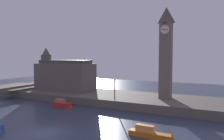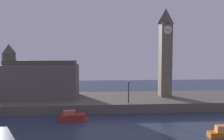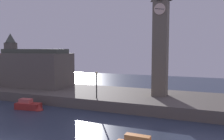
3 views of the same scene
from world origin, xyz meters
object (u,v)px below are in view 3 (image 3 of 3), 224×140
object	(u,v)px
parliament_hall	(34,68)
clock_tower	(161,37)
boat_dinghy_red	(30,106)
streetlamp	(97,82)

from	to	relation	value
parliament_hall	clock_tower	bearing A→B (deg)	-0.53
clock_tower	parliament_hall	world-z (taller)	clock_tower
clock_tower	boat_dinghy_red	xyz separation A→B (m)	(-16.30, -9.25, -9.57)
clock_tower	streetlamp	size ratio (longest dim) A/B	4.41
clock_tower	boat_dinghy_red	bearing A→B (deg)	-150.42
parliament_hall	boat_dinghy_red	xyz separation A→B (m)	(7.32, -9.47, -4.35)
parliament_hall	boat_dinghy_red	size ratio (longest dim) A/B	3.03
clock_tower	boat_dinghy_red	world-z (taller)	clock_tower
clock_tower	streetlamp	xyz separation A→B (m)	(-7.89, -5.28, -6.25)
streetlamp	parliament_hall	bearing A→B (deg)	160.74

